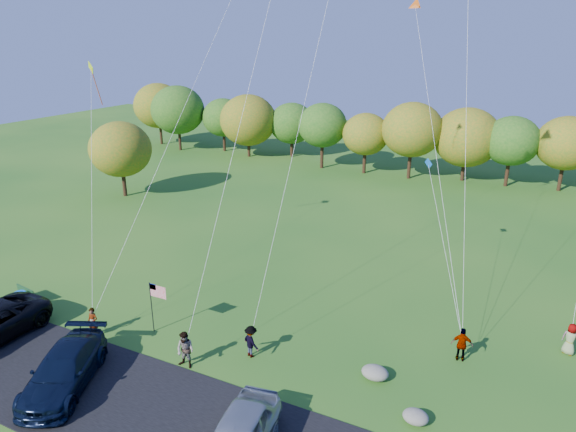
% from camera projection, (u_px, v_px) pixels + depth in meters
% --- Properties ---
extents(ground, '(140.00, 140.00, 0.00)m').
position_uv_depth(ground, '(210.00, 362.00, 23.68)').
color(ground, '#225B1A').
rests_on(ground, ground).
extents(asphalt_lane, '(44.00, 6.00, 0.06)m').
position_uv_depth(asphalt_lane, '(152.00, 415.00, 20.30)').
color(asphalt_lane, black).
rests_on(asphalt_lane, ground).
extents(treeline, '(76.53, 26.73, 8.39)m').
position_uv_depth(treeline, '(408.00, 134.00, 52.50)').
color(treeline, '#392415').
rests_on(treeline, ground).
extents(minivan_navy, '(4.31, 5.91, 1.59)m').
position_uv_depth(minivan_navy, '(64.00, 370.00, 21.71)').
color(minivan_navy, black).
rests_on(minivan_navy, asphalt_lane).
extents(flyer_a, '(0.61, 0.44, 1.53)m').
position_uv_depth(flyer_a, '(93.00, 322.00, 25.49)').
color(flyer_a, '#4C4C59').
rests_on(flyer_a, ground).
extents(flyer_b, '(0.86, 0.67, 1.77)m').
position_uv_depth(flyer_b, '(185.00, 350.00, 23.03)').
color(flyer_b, '#4C4C59').
rests_on(flyer_b, ground).
extents(flyer_c, '(1.17, 0.95, 1.57)m').
position_uv_depth(flyer_c, '(251.00, 341.00, 23.84)').
color(flyer_c, '#4C4C59').
rests_on(flyer_c, ground).
extents(flyer_d, '(1.03, 0.55, 1.67)m').
position_uv_depth(flyer_d, '(462.00, 345.00, 23.52)').
color(flyer_d, '#4C4C59').
rests_on(flyer_d, ground).
extents(flyer_e, '(0.89, 0.74, 1.57)m').
position_uv_depth(flyer_e, '(570.00, 339.00, 24.03)').
color(flyer_e, '#4C4C59').
rests_on(flyer_e, ground).
extents(park_bench, '(1.62, 0.50, 0.90)m').
position_uv_depth(park_bench, '(27.00, 293.00, 28.91)').
color(park_bench, '#163E1E').
rests_on(park_bench, ground).
extents(trash_barrel, '(0.61, 0.61, 0.92)m').
position_uv_depth(trash_barrel, '(21.00, 300.00, 28.25)').
color(trash_barrel, blue).
rests_on(trash_barrel, ground).
extents(flag_assembly, '(1.01, 0.66, 2.74)m').
position_uv_depth(flag_assembly, '(155.00, 296.00, 25.31)').
color(flag_assembly, black).
rests_on(flag_assembly, ground).
extents(boulder_near, '(1.21, 0.95, 0.60)m').
position_uv_depth(boulder_near, '(375.00, 373.00, 22.42)').
color(boulder_near, gray).
rests_on(boulder_near, ground).
extents(boulder_far, '(1.02, 0.85, 0.53)m').
position_uv_depth(boulder_far, '(416.00, 417.00, 19.88)').
color(boulder_far, slate).
rests_on(boulder_far, ground).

